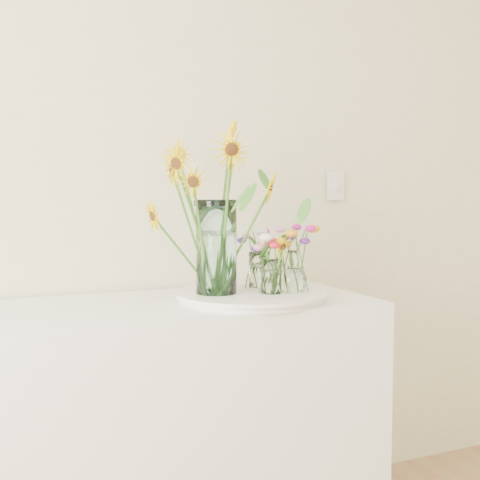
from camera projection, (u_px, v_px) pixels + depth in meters
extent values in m
cube|color=white|center=(167.00, 434.00, 2.03)|extent=(1.40, 0.60, 0.90)
cylinder|color=white|center=(251.00, 297.00, 2.05)|extent=(0.49, 0.49, 0.02)
cylinder|color=#C3F6F8|center=(216.00, 247.00, 2.00)|extent=(0.16, 0.16, 0.32)
cylinder|color=white|center=(271.00, 277.00, 2.01)|extent=(0.08, 0.08, 0.12)
cylinder|color=white|center=(259.00, 270.00, 2.15)|extent=(0.09, 0.09, 0.13)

